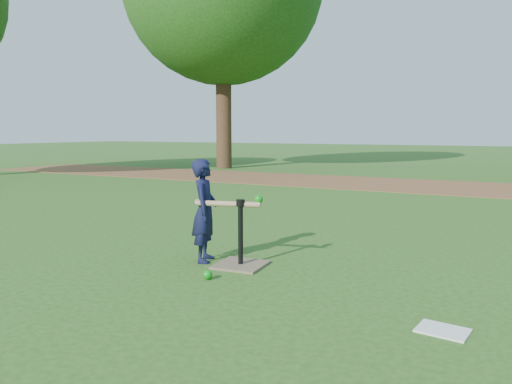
% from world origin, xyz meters
% --- Properties ---
extents(ground, '(80.00, 80.00, 0.00)m').
position_xyz_m(ground, '(0.00, 0.00, 0.00)').
color(ground, '#285116').
rests_on(ground, ground).
extents(dirt_strip, '(24.00, 3.00, 0.01)m').
position_xyz_m(dirt_strip, '(0.00, 7.50, 0.01)').
color(dirt_strip, brown).
rests_on(dirt_strip, ground).
extents(child, '(0.35, 0.42, 0.97)m').
position_xyz_m(child, '(0.01, -0.14, 0.48)').
color(child, '#111333').
rests_on(child, ground).
extents(wiffle_ball_ground, '(0.08, 0.08, 0.08)m').
position_xyz_m(wiffle_ball_ground, '(0.36, -0.63, 0.04)').
color(wiffle_ball_ground, '#0C8E14').
rests_on(wiffle_ball_ground, ground).
extents(clipboard, '(0.33, 0.27, 0.01)m').
position_xyz_m(clipboard, '(2.24, -0.86, 0.01)').
color(clipboard, white).
rests_on(clipboard, ground).
extents(batting_tee, '(0.46, 0.46, 0.61)m').
position_xyz_m(batting_tee, '(0.40, -0.14, 0.11)').
color(batting_tee, '#75614A').
rests_on(batting_tee, ground).
extents(swing_action, '(0.63, 0.26, 0.12)m').
position_xyz_m(swing_action, '(0.30, -0.14, 0.58)').
color(swing_action, tan).
rests_on(swing_action, ground).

